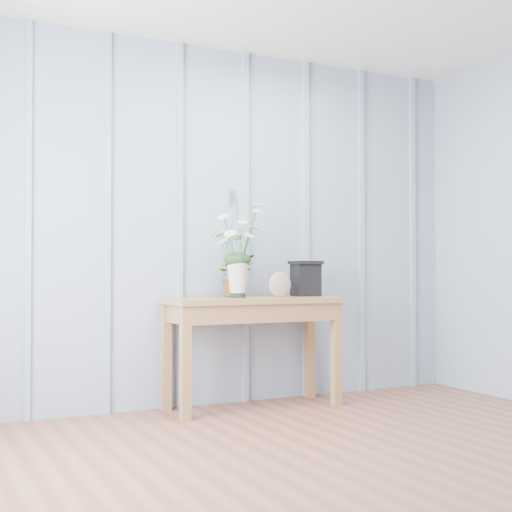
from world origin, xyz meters
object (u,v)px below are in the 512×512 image
carved_box (306,278)px  felt_disc_vessel (280,285)px  daisy_vase (238,236)px  sideboard (253,314)px

carved_box → felt_disc_vessel: bearing=-157.5°
daisy_vase → carved_box: daisy_vase is taller
felt_disc_vessel → daisy_vase: bearing=164.8°
sideboard → daisy_vase: size_ratio=1.83×
daisy_vase → carved_box: bearing=5.0°
daisy_vase → felt_disc_vessel: 0.44m
sideboard → felt_disc_vessel: felt_disc_vessel is taller
sideboard → daisy_vase: (-0.13, -0.03, 0.53)m
daisy_vase → felt_disc_vessel: (0.29, -0.06, -0.33)m
felt_disc_vessel → carved_box: (0.27, 0.11, 0.04)m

